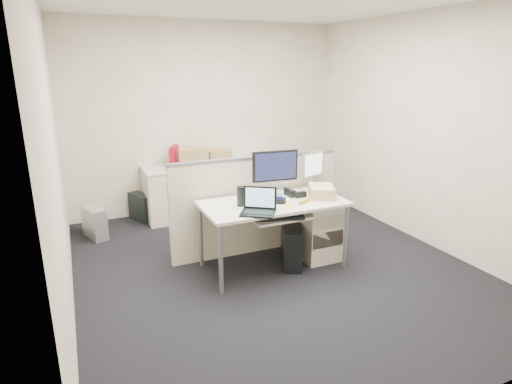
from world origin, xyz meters
name	(u,v)px	position (x,y,z in m)	size (l,w,h in m)	color
floor	(273,266)	(0.00, 0.00, -0.01)	(4.00, 4.50, 0.01)	black
wall_back	(206,118)	(0.00, 2.25, 1.35)	(4.00, 0.02, 2.70)	beige
wall_front	(459,210)	(0.00, -2.25, 1.35)	(4.00, 0.02, 2.70)	beige
wall_left	(54,160)	(-2.00, 0.00, 1.35)	(0.02, 4.50, 2.70)	beige
wall_right	(426,131)	(2.00, 0.00, 1.35)	(0.02, 4.50, 2.70)	beige
desk	(273,208)	(0.00, 0.00, 0.66)	(1.50, 0.75, 0.73)	silver
keyboard_tray	(281,217)	(0.00, -0.18, 0.62)	(0.62, 0.32, 0.02)	silver
drawer_pedestal	(315,229)	(0.55, 0.05, 0.33)	(0.40, 0.55, 0.65)	beige
cubicle_partition	(256,206)	(0.00, 0.45, 0.55)	(2.00, 0.06, 1.10)	beige
back_counter	(215,189)	(0.00, 1.93, 0.36)	(2.00, 0.60, 0.72)	beige
monitor_main	(275,174)	(0.10, 0.18, 0.98)	(0.50, 0.19, 0.50)	black
monitor_small	(312,170)	(0.65, 0.32, 0.93)	(0.33, 0.16, 0.40)	#B7B7BC
laptop	(258,202)	(-0.30, -0.28, 0.85)	(0.32, 0.24, 0.24)	black
trackball	(280,200)	(0.05, -0.05, 0.75)	(0.13, 0.13, 0.05)	black
desk_phone	(295,194)	(0.30, 0.08, 0.76)	(0.20, 0.16, 0.06)	black
paper_stack	(278,197)	(0.12, 0.12, 0.74)	(0.24, 0.30, 0.01)	white
sticky_pad	(290,205)	(0.10, -0.18, 0.74)	(0.07, 0.07, 0.01)	yellow
travel_mug	(241,197)	(-0.35, 0.02, 0.82)	(0.09, 0.09, 0.19)	black
banana	(304,201)	(0.28, -0.15, 0.75)	(0.19, 0.05, 0.04)	gold
cellphone	(252,198)	(-0.15, 0.20, 0.74)	(0.05, 0.10, 0.01)	black
manila_folders	(321,191)	(0.55, -0.05, 0.79)	(0.25, 0.32, 0.12)	tan
keyboard	(278,217)	(-0.05, -0.22, 0.64)	(0.50, 0.18, 0.03)	black
pc_tower_desk	(291,246)	(0.20, -0.05, 0.22)	(0.19, 0.47, 0.44)	black
pc_tower_spare_dark	(142,207)	(-1.05, 2.03, 0.19)	(0.16, 0.41, 0.38)	black
pc_tower_spare_silver	(95,223)	(-1.70, 1.63, 0.20)	(0.17, 0.42, 0.39)	#B7B7BC
cardboard_box_left	(194,159)	(-0.33, 1.81, 0.86)	(0.38, 0.28, 0.28)	#987649
cardboard_box_right	(217,158)	(0.00, 1.81, 0.85)	(0.35, 0.27, 0.25)	#987649
red_binder	(174,157)	(-0.55, 2.03, 0.87)	(0.07, 0.31, 0.29)	#9E0817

